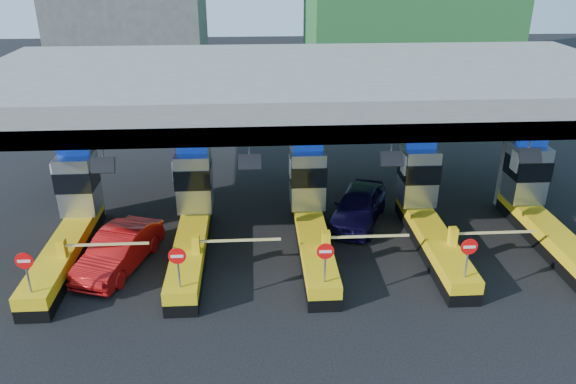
{
  "coord_description": "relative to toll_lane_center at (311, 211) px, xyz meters",
  "views": [
    {
      "loc": [
        -2.32,
        -21.13,
        11.78
      ],
      "look_at": [
        -0.98,
        0.0,
        2.44
      ],
      "focal_mm": 35.0,
      "sensor_mm": 36.0,
      "label": 1
    }
  ],
  "objects": [
    {
      "name": "ground",
      "position": [
        -0.0,
        -0.28,
        -1.4
      ],
      "size": [
        120.0,
        120.0,
        0.0
      ],
      "primitive_type": "plane",
      "color": "black",
      "rests_on": "ground"
    },
    {
      "name": "toll_canopy",
      "position": [
        -0.0,
        2.59,
        4.74
      ],
      "size": [
        28.0,
        12.09,
        7.0
      ],
      "color": "slate",
      "rests_on": "ground"
    },
    {
      "name": "toll_lane_far_left",
      "position": [
        -10.0,
        0.0,
        0.0
      ],
      "size": [
        4.43,
        8.0,
        4.16
      ],
      "color": "black",
      "rests_on": "ground"
    },
    {
      "name": "toll_lane_left",
      "position": [
        -5.0,
        0.0,
        0.0
      ],
      "size": [
        4.43,
        8.0,
        4.16
      ],
      "color": "black",
      "rests_on": "ground"
    },
    {
      "name": "toll_lane_center",
      "position": [
        0.0,
        0.0,
        0.0
      ],
      "size": [
        4.43,
        8.0,
        4.16
      ],
      "color": "black",
      "rests_on": "ground"
    },
    {
      "name": "toll_lane_right",
      "position": [
        5.0,
        0.0,
        0.0
      ],
      "size": [
        4.43,
        8.0,
        4.16
      ],
      "color": "black",
      "rests_on": "ground"
    },
    {
      "name": "toll_lane_far_right",
      "position": [
        10.0,
        0.0,
        0.0
      ],
      "size": [
        4.43,
        8.0,
        4.16
      ],
      "color": "black",
      "rests_on": "ground"
    },
    {
      "name": "van",
      "position": [
        2.36,
        1.6,
        -0.56
      ],
      "size": [
        3.72,
        5.29,
        1.67
      ],
      "primitive_type": "imported",
      "rotation": [
        0.0,
        0.0,
        -0.4
      ],
      "color": "black",
      "rests_on": "ground"
    },
    {
      "name": "red_car",
      "position": [
        -7.76,
        -1.76,
        -0.62
      ],
      "size": [
        3.0,
        4.99,
        1.55
      ],
      "primitive_type": "imported",
      "rotation": [
        0.0,
        0.0,
        -0.31
      ],
      "color": "#9D0C0C",
      "rests_on": "ground"
    }
  ]
}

